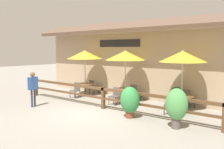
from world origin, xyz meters
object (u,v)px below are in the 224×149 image
Objects in this scene: chair_near_streetside at (76,89)px; pedestrian at (33,85)px; patio_umbrella_middle at (125,56)px; potted_plant_corner_fern at (177,96)px; patio_umbrella_near at (85,55)px; dining_table_near at (85,86)px; chair_far_wallside at (188,98)px; dining_table_middle at (125,91)px; chair_near_wallside at (93,86)px; patio_umbrella_far at (183,57)px; potted_plant_small_flowering at (177,106)px; dining_table_far at (181,98)px; chair_middle_wallside at (135,92)px; chair_far_streetside at (172,104)px; chair_middle_streetside at (115,95)px; potted_plant_entrance_palm at (130,101)px.

chair_near_streetside is 0.51× the size of pedestrian.
patio_umbrella_middle is 3.13m from potted_plant_corner_fern.
patio_umbrella_near reaches higher than chair_near_streetside.
chair_far_wallside is (5.78, 0.82, -0.11)m from dining_table_near.
chair_near_wallside is at bearing 165.18° from dining_table_middle.
patio_umbrella_far reaches higher than pedestrian.
pedestrian is (-2.69, -3.51, 0.48)m from dining_table_middle.
potted_plant_small_flowering is at bearing 157.72° from chair_near_wallside.
potted_plant_corner_fern is at bearing 126.87° from dining_table_far.
chair_middle_wallside is (2.94, 0.72, -0.11)m from dining_table_near.
chair_far_streetside is (2.84, -1.53, 0.00)m from chair_middle_wallside.
chair_far_wallside reaches higher than dining_table_middle.
potted_plant_small_flowering is (6.74, -3.08, 0.33)m from chair_near_wallside.
chair_middle_streetside is at bearing -148.58° from potted_plant_corner_fern.
potted_plant_entrance_palm is (-1.13, -2.24, -1.68)m from patio_umbrella_far.
chair_middle_streetside and chair_middle_wallside have the same top height.
potted_plant_entrance_palm is (1.88, -1.48, 0.22)m from chair_middle_streetside.
chair_far_streetside is 0.51× the size of pedestrian.
potted_plant_corner_fern is at bearing 29.38° from chair_middle_streetside.
chair_far_streetside is 0.68× the size of potted_plant_entrance_palm.
dining_table_far is (5.82, 0.01, -1.79)m from patio_umbrella_near.
chair_near_streetside is 0.80× the size of dining_table_far.
dining_table_middle is at bearing 80.88° from chair_middle_wallside.
chair_middle_streetside is at bearing -93.36° from patio_umbrella_middle.
patio_umbrella_near is at bearing -177.76° from chair_far_streetside.
potted_plant_entrance_palm is at bearing 117.90° from chair_middle_wallside.
chair_far_wallside is at bearing 93.03° from dining_table_far.
dining_table_far is at bearing 109.71° from potted_plant_small_flowering.
dining_table_near is (0.00, 0.00, -1.79)m from patio_umbrella_near.
potted_plant_small_flowering is (3.72, -3.05, 0.33)m from chair_middle_wallside.
potted_plant_entrance_palm reaches higher than dining_table_middle.
potted_plant_entrance_palm is at bearing -100.96° from potted_plant_corner_fern.
chair_near_wallside is 3.58m from patio_umbrella_middle.
chair_near_streetside is 4.90m from potted_plant_entrance_palm.
chair_far_wallside is at bearing 15.92° from dining_table_middle.
patio_umbrella_near is 2.54× the size of dining_table_far.
potted_plant_entrance_palm is at bearing -116.67° from dining_table_far.
chair_middle_streetside is at bearing -165.67° from dining_table_far.
chair_far_streetside is (-0.05, -0.81, -0.11)m from dining_table_far.
chair_far_wallside is at bearing -177.13° from chair_near_wallside.
dining_table_far is (2.97, 0.03, -1.79)m from patio_umbrella_middle.
pedestrian is at bearing -87.39° from patio_umbrella_near.
chair_near_streetside is 0.61× the size of potted_plant_small_flowering.
patio_umbrella_near reaches higher than chair_far_wallside.
patio_umbrella_far is at bearing -63.03° from pedestrian.
patio_umbrella_far reaches higher than potted_plant_entrance_palm.
chair_middle_wallside is 1.00× the size of chair_far_streetside.
dining_table_middle is 0.75m from chair_middle_streetside.
potted_plant_corner_fern is (-0.50, 1.54, 0.06)m from chair_far_streetside.
potted_plant_small_flowering reaches higher than chair_near_streetside.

